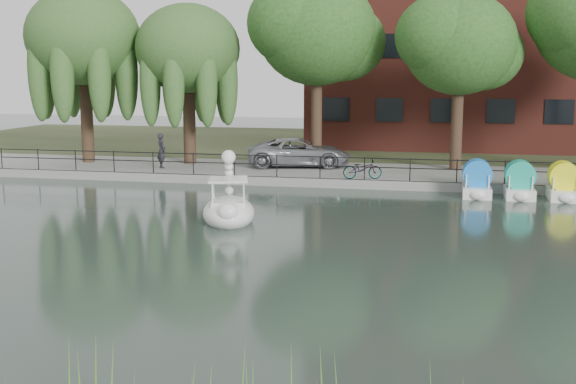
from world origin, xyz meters
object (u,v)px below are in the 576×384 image
(bicycle, at_px, (362,168))
(swan_boat, at_px, (229,207))
(minivan, at_px, (299,150))
(pedestrian, at_px, (161,148))

(bicycle, relative_size, swan_boat, 0.54)
(minivan, xyz_separation_m, bicycle, (3.56, -3.47, -0.32))
(minivan, relative_size, swan_boat, 1.84)
(bicycle, height_order, swan_boat, swan_boat)
(pedestrian, bearing_deg, minivan, -113.82)
(bicycle, relative_size, pedestrian, 0.87)
(swan_boat, bearing_deg, bicycle, 50.20)
(pedestrian, bearing_deg, swan_boat, 173.17)
(minivan, relative_size, pedestrian, 2.99)
(pedestrian, xyz_separation_m, swan_boat, (6.42, -9.89, -0.86))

